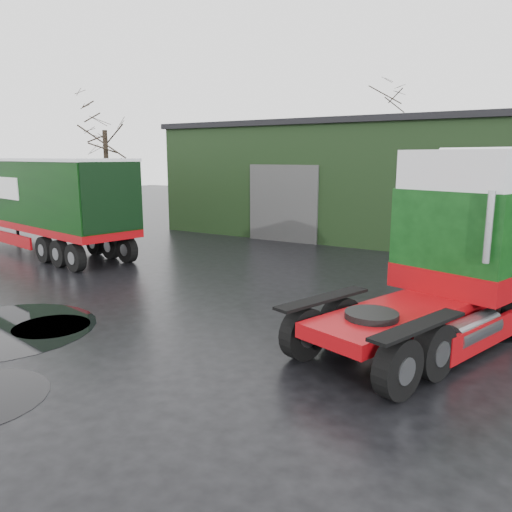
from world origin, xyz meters
The scene contains 9 objects.
ground centered at (0.00, 0.00, 0.00)m, with size 100.00×100.00×0.00m, color black.
warehouse centered at (2.00, 20.00, 3.16)m, with size 32.40×12.40×6.30m.
hero_tractor centered at (3.95, 2.58, 2.32)m, with size 3.16×7.45×4.63m, color #0E3C11, non-canonical shape.
trailer_left centered at (-15.03, 5.64, 2.19)m, with size 2.89×14.11×4.38m, color silver, non-canonical shape.
tree_left centered at (-17.00, 12.00, 4.25)m, with size 4.40×4.40×8.50m, color black, non-canonical shape.
tree_back_a centered at (-6.00, 30.00, 4.75)m, with size 4.40×4.40×9.50m, color black, non-canonical shape.
puddle_1 centered at (4.90, 5.06, 0.00)m, with size 2.89×2.89×0.01m, color black.
puddle_2 centered at (-5.43, -1.97, 0.00)m, with size 4.62×4.62×0.01m, color black.
puddle_4 centered at (-4.60, -1.15, 0.00)m, with size 1.97×1.97×0.01m, color black.
Camera 1 is at (6.67, -8.93, 4.41)m, focal length 35.00 mm.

